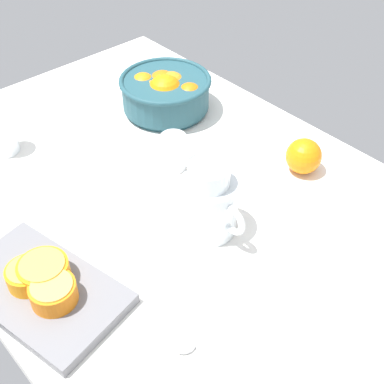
% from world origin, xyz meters
% --- Properties ---
extents(ground_plane, '(1.35, 0.84, 0.03)m').
position_xyz_m(ground_plane, '(0.00, 0.00, -0.01)').
color(ground_plane, white).
extents(fruit_bowl, '(0.23, 0.23, 0.11)m').
position_xyz_m(fruit_bowl, '(-0.30, 0.20, 0.05)').
color(fruit_bowl, '#234C56').
rests_on(fruit_bowl, ground_plane).
extents(juice_pitcher, '(0.16, 0.11, 0.16)m').
position_xyz_m(juice_pitcher, '(0.07, -0.01, 0.06)').
color(juice_pitcher, white).
rests_on(juice_pitcher, ground_plane).
extents(juice_glass, '(0.06, 0.06, 0.08)m').
position_xyz_m(juice_glass, '(-0.11, 0.07, 0.04)').
color(juice_glass, white).
rests_on(juice_glass, ground_plane).
extents(second_glass, '(0.07, 0.07, 0.09)m').
position_xyz_m(second_glass, '(-0.42, -0.18, 0.04)').
color(second_glass, white).
rests_on(second_glass, ground_plane).
extents(cutting_board, '(0.32, 0.23, 0.02)m').
position_xyz_m(cutting_board, '(-0.00, -0.33, 0.01)').
color(cutting_board, slate).
rests_on(cutting_board, ground_plane).
extents(orange_half_0, '(0.08, 0.08, 0.04)m').
position_xyz_m(orange_half_0, '(0.04, -0.32, 0.04)').
color(orange_half_0, orange).
rests_on(orange_half_0, cutting_board).
extents(orange_half_1, '(0.09, 0.09, 0.04)m').
position_xyz_m(orange_half_1, '(-0.01, -0.31, 0.04)').
color(orange_half_1, orange).
rests_on(orange_half_1, cutting_board).
extents(orange_half_2, '(0.07, 0.07, 0.04)m').
position_xyz_m(orange_half_2, '(-0.02, -0.34, 0.04)').
color(orange_half_2, orange).
rests_on(orange_half_2, cutting_board).
extents(loose_orange_1, '(0.08, 0.08, 0.08)m').
position_xyz_m(loose_orange_1, '(0.08, 0.27, 0.04)').
color(loose_orange_1, orange).
rests_on(loose_orange_1, ground_plane).
extents(spoon, '(0.08, 0.14, 0.01)m').
position_xyz_m(spoon, '(0.26, -0.19, 0.00)').
color(spoon, silver).
rests_on(spoon, ground_plane).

